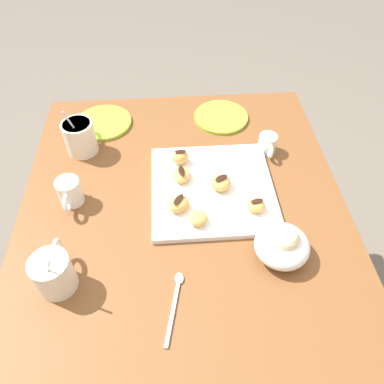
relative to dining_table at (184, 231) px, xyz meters
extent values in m
plane|color=#665B51|center=(0.00, 0.00, -0.59)|extent=(8.00, 8.00, 0.00)
cube|color=brown|center=(0.00, 0.00, 0.12)|extent=(0.94, 0.84, 0.04)
cube|color=brown|center=(0.41, -0.36, -0.24)|extent=(0.07, 0.07, 0.68)
cube|color=brown|center=(0.41, 0.36, -0.24)|extent=(0.07, 0.07, 0.68)
cube|color=white|center=(0.03, -0.08, 0.14)|extent=(0.32, 0.32, 0.02)
cylinder|color=silver|center=(-0.22, 0.28, 0.18)|extent=(0.08, 0.08, 0.09)
torus|color=silver|center=(-0.17, 0.28, 0.18)|extent=(0.06, 0.01, 0.06)
cylinder|color=black|center=(-0.22, 0.28, 0.22)|extent=(0.07, 0.07, 0.01)
cylinder|color=silver|center=(-0.23, 0.28, 0.22)|extent=(0.02, 0.05, 0.12)
cylinder|color=silver|center=(0.22, 0.28, 0.18)|extent=(0.09, 0.09, 0.10)
torus|color=silver|center=(0.27, 0.28, 0.19)|extent=(0.06, 0.01, 0.06)
cylinder|color=black|center=(0.22, 0.28, 0.23)|extent=(0.08, 0.08, 0.01)
cylinder|color=silver|center=(0.20, 0.28, 0.22)|extent=(0.01, 0.05, 0.13)
cylinder|color=white|center=(0.02, 0.28, 0.17)|extent=(0.06, 0.06, 0.07)
cone|color=white|center=(0.05, 0.28, 0.20)|extent=(0.02, 0.02, 0.02)
torus|color=white|center=(-0.02, 0.28, 0.17)|extent=(0.05, 0.01, 0.05)
cylinder|color=white|center=(0.02, 0.28, 0.20)|extent=(0.05, 0.05, 0.01)
ellipsoid|color=white|center=(-0.17, -0.21, 0.17)|extent=(0.12, 0.12, 0.07)
sphere|color=#F4E5B2|center=(-0.17, -0.21, 0.19)|extent=(0.07, 0.07, 0.07)
ellipsoid|color=green|center=(-0.16, -0.21, 0.21)|extent=(0.03, 0.03, 0.01)
cylinder|color=white|center=(0.18, -0.25, 0.16)|extent=(0.05, 0.05, 0.05)
cone|color=white|center=(0.20, -0.25, 0.18)|extent=(0.02, 0.02, 0.02)
torus|color=white|center=(0.14, -0.25, 0.16)|extent=(0.04, 0.01, 0.04)
cylinder|color=black|center=(0.18, -0.25, 0.18)|extent=(0.04, 0.04, 0.01)
cylinder|color=#9EC633|center=(0.34, -0.14, 0.14)|extent=(0.17, 0.17, 0.01)
cylinder|color=#9EC633|center=(0.34, 0.23, 0.14)|extent=(0.17, 0.17, 0.01)
cube|color=silver|center=(-0.30, 0.04, 0.14)|extent=(0.15, 0.04, 0.00)
ellipsoid|color=silver|center=(-0.22, 0.02, 0.14)|extent=(0.03, 0.02, 0.01)
ellipsoid|color=#DBA351|center=(0.03, -0.10, 0.17)|extent=(0.07, 0.07, 0.03)
ellipsoid|color=black|center=(0.03, -0.10, 0.19)|extent=(0.03, 0.04, 0.00)
ellipsoid|color=#DBA351|center=(-0.08, -0.03, 0.16)|extent=(0.06, 0.06, 0.03)
ellipsoid|color=#DBA351|center=(-0.05, -0.18, 0.17)|extent=(0.05, 0.05, 0.03)
ellipsoid|color=black|center=(-0.05, -0.18, 0.18)|extent=(0.02, 0.03, 0.00)
ellipsoid|color=#DBA351|center=(-0.04, 0.01, 0.17)|extent=(0.07, 0.07, 0.03)
ellipsoid|color=black|center=(-0.04, 0.01, 0.18)|extent=(0.04, 0.04, 0.00)
ellipsoid|color=#DBA351|center=(0.06, 0.00, 0.16)|extent=(0.06, 0.05, 0.03)
ellipsoid|color=black|center=(0.06, 0.00, 0.18)|extent=(0.04, 0.02, 0.00)
ellipsoid|color=#DBA351|center=(0.13, 0.00, 0.17)|extent=(0.06, 0.06, 0.04)
ellipsoid|color=black|center=(0.13, 0.00, 0.19)|extent=(0.02, 0.03, 0.00)
camera|label=1|loc=(-0.62, 0.02, 0.87)|focal=34.65mm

